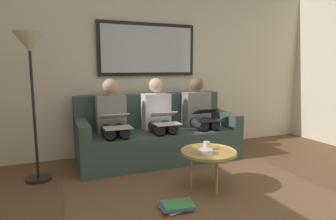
{
  "coord_description": "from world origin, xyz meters",
  "views": [
    {
      "loc": [
        1.34,
        1.61,
        1.28
      ],
      "look_at": [
        0.0,
        -1.7,
        0.75
      ],
      "focal_mm": 30.44,
      "sensor_mm": 36.0,
      "label": 1
    }
  ],
  "objects_px": {
    "person_left": "(199,114)",
    "laptop_white": "(165,118)",
    "couch": "(157,136)",
    "laptop_black": "(208,115)",
    "laptop_silver": "(116,121)",
    "framed_mirror": "(148,49)",
    "standing_lamp": "(30,59)",
    "person_right": "(113,120)",
    "magazine_stack": "(177,206)",
    "person_middle": "(159,117)",
    "bowl": "(206,152)",
    "coffee_table": "(208,152)",
    "cup": "(207,146)"
  },
  "relations": [
    {
      "from": "standing_lamp",
      "to": "framed_mirror",
      "type": "bearing_deg",
      "value": -157.07
    },
    {
      "from": "cup",
      "to": "bowl",
      "type": "relative_size",
      "value": 0.62
    },
    {
      "from": "magazine_stack",
      "to": "couch",
      "type": "bearing_deg",
      "value": -103.17
    },
    {
      "from": "bowl",
      "to": "magazine_stack",
      "type": "height_order",
      "value": "bowl"
    },
    {
      "from": "framed_mirror",
      "to": "laptop_black",
      "type": "distance_m",
      "value": 1.32
    },
    {
      "from": "laptop_silver",
      "to": "person_left",
      "type": "bearing_deg",
      "value": -169.71
    },
    {
      "from": "bowl",
      "to": "person_middle",
      "type": "bearing_deg",
      "value": -87.43
    },
    {
      "from": "person_left",
      "to": "laptop_silver",
      "type": "bearing_deg",
      "value": 10.29
    },
    {
      "from": "couch",
      "to": "cup",
      "type": "xyz_separation_m",
      "value": [
        -0.14,
        1.17,
        0.15
      ]
    },
    {
      "from": "coffee_table",
      "to": "person_middle",
      "type": "height_order",
      "value": "person_middle"
    },
    {
      "from": "magazine_stack",
      "to": "standing_lamp",
      "type": "height_order",
      "value": "standing_lamp"
    },
    {
      "from": "framed_mirror",
      "to": "standing_lamp",
      "type": "distance_m",
      "value": 1.69
    },
    {
      "from": "bowl",
      "to": "laptop_white",
      "type": "xyz_separation_m",
      "value": [
        0.06,
        -0.99,
        0.18
      ]
    },
    {
      "from": "laptop_silver",
      "to": "person_middle",
      "type": "bearing_deg",
      "value": -160.04
    },
    {
      "from": "coffee_table",
      "to": "couch",
      "type": "bearing_deg",
      "value": -83.75
    },
    {
      "from": "person_middle",
      "to": "laptop_silver",
      "type": "xyz_separation_m",
      "value": [
        0.64,
        0.23,
        0.02
      ]
    },
    {
      "from": "person_left",
      "to": "laptop_silver",
      "type": "relative_size",
      "value": 2.97
    },
    {
      "from": "laptop_white",
      "to": "laptop_silver",
      "type": "height_order",
      "value": "laptop_silver"
    },
    {
      "from": "coffee_table",
      "to": "laptop_black",
      "type": "relative_size",
      "value": 1.65
    },
    {
      "from": "coffee_table",
      "to": "magazine_stack",
      "type": "xyz_separation_m",
      "value": [
        0.48,
        0.28,
        -0.37
      ]
    },
    {
      "from": "couch",
      "to": "laptop_black",
      "type": "height_order",
      "value": "couch"
    },
    {
      "from": "coffee_table",
      "to": "laptop_black",
      "type": "height_order",
      "value": "laptop_black"
    },
    {
      "from": "cup",
      "to": "framed_mirror",
      "type": "bearing_deg",
      "value": -85.03
    },
    {
      "from": "laptop_silver",
      "to": "magazine_stack",
      "type": "xyz_separation_m",
      "value": [
        -0.29,
        1.19,
        -0.6
      ]
    },
    {
      "from": "coffee_table",
      "to": "laptop_white",
      "type": "xyz_separation_m",
      "value": [
        0.13,
        -0.91,
        0.22
      ]
    },
    {
      "from": "laptop_black",
      "to": "laptop_white",
      "type": "distance_m",
      "value": 0.64
    },
    {
      "from": "laptop_white",
      "to": "person_right",
      "type": "relative_size",
      "value": 0.31
    },
    {
      "from": "framed_mirror",
      "to": "cup",
      "type": "distance_m",
      "value": 1.91
    },
    {
      "from": "bowl",
      "to": "magazine_stack",
      "type": "xyz_separation_m",
      "value": [
        0.4,
        0.2,
        -0.41
      ]
    },
    {
      "from": "bowl",
      "to": "person_left",
      "type": "bearing_deg",
      "value": -115.52
    },
    {
      "from": "bowl",
      "to": "standing_lamp",
      "type": "bearing_deg",
      "value": -32.6
    },
    {
      "from": "bowl",
      "to": "laptop_silver",
      "type": "relative_size",
      "value": 0.38
    },
    {
      "from": "person_left",
      "to": "laptop_white",
      "type": "relative_size",
      "value": 3.24
    },
    {
      "from": "laptop_white",
      "to": "laptop_silver",
      "type": "relative_size",
      "value": 0.91
    },
    {
      "from": "bowl",
      "to": "laptop_black",
      "type": "distance_m",
      "value": 1.16
    },
    {
      "from": "laptop_white",
      "to": "person_left",
      "type": "bearing_deg",
      "value": -159.59
    },
    {
      "from": "couch",
      "to": "bowl",
      "type": "height_order",
      "value": "couch"
    },
    {
      "from": "cup",
      "to": "person_right",
      "type": "height_order",
      "value": "person_right"
    },
    {
      "from": "person_left",
      "to": "laptop_black",
      "type": "height_order",
      "value": "person_left"
    },
    {
      "from": "framed_mirror",
      "to": "person_middle",
      "type": "bearing_deg",
      "value": 90.0
    },
    {
      "from": "framed_mirror",
      "to": "person_left",
      "type": "height_order",
      "value": "framed_mirror"
    },
    {
      "from": "bowl",
      "to": "person_left",
      "type": "relative_size",
      "value": 0.13
    },
    {
      "from": "framed_mirror",
      "to": "person_left",
      "type": "xyz_separation_m",
      "value": [
        -0.64,
        0.46,
        -0.94
      ]
    },
    {
      "from": "couch",
      "to": "framed_mirror",
      "type": "distance_m",
      "value": 1.3
    },
    {
      "from": "framed_mirror",
      "to": "person_right",
      "type": "xyz_separation_m",
      "value": [
        0.64,
        0.46,
        -0.94
      ]
    },
    {
      "from": "standing_lamp",
      "to": "person_middle",
      "type": "bearing_deg",
      "value": -172.69
    },
    {
      "from": "laptop_white",
      "to": "magazine_stack",
      "type": "height_order",
      "value": "laptop_white"
    },
    {
      "from": "laptop_white",
      "to": "person_right",
      "type": "height_order",
      "value": "person_right"
    },
    {
      "from": "laptop_black",
      "to": "standing_lamp",
      "type": "xyz_separation_m",
      "value": [
        2.19,
        -0.04,
        0.75
      ]
    },
    {
      "from": "person_right",
      "to": "standing_lamp",
      "type": "height_order",
      "value": "standing_lamp"
    }
  ]
}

